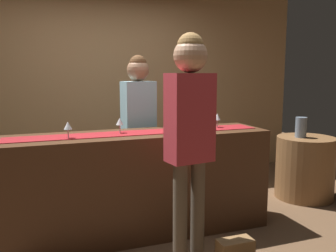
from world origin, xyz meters
name	(u,v)px	position (x,y,z in m)	size (l,w,h in m)	color
ground_plane	(140,232)	(0.00, 0.00, 0.00)	(10.00, 10.00, 0.00)	brown
back_wall	(101,76)	(0.00, 1.90, 1.45)	(6.00, 0.12, 2.90)	tan
bar_counter	(139,184)	(0.00, 0.00, 0.48)	(2.43, 0.60, 0.95)	#472B19
counter_runner_cloth	(138,133)	(0.00, 0.00, 0.96)	(2.31, 0.28, 0.01)	maroon
wine_bottle_amber	(172,120)	(0.30, -0.06, 1.07)	(0.07, 0.07, 0.30)	brown
wine_bottle_clear	(188,117)	(0.53, 0.09, 1.07)	(0.07, 0.07, 0.30)	#B2C6C1
wine_glass_near_customer	(120,122)	(-0.16, 0.03, 1.06)	(0.07, 0.07, 0.14)	silver
wine_glass_mid_counter	(217,117)	(0.82, 0.03, 1.06)	(0.07, 0.07, 0.14)	silver
wine_glass_far_end	(68,126)	(-0.63, -0.08, 1.06)	(0.07, 0.07, 0.14)	silver
bartender	(139,116)	(0.16, 0.58, 1.04)	(0.37, 0.25, 1.68)	#26262B
customer_sipping	(190,124)	(0.21, -0.69, 1.12)	(0.37, 0.25, 1.79)	brown
round_side_table	(305,167)	(2.14, 0.26, 0.37)	(0.68, 0.68, 0.74)	brown
vase_on_side_table	(301,127)	(2.06, 0.28, 0.86)	(0.13, 0.13, 0.24)	slate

